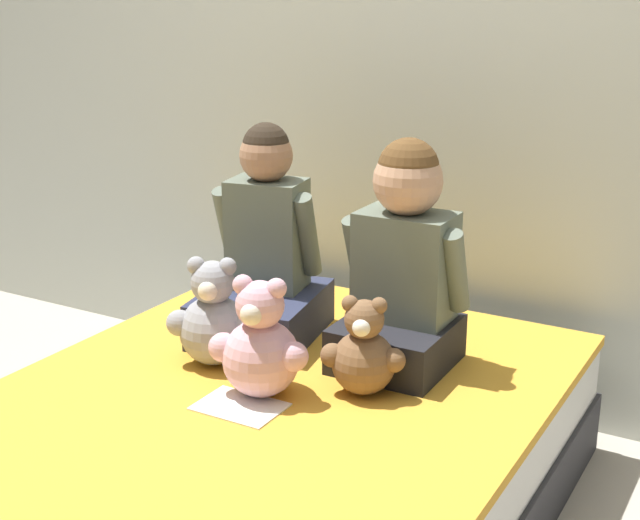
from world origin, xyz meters
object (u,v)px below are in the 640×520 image
object	(u,v)px
bed	(247,477)
sign_card	(241,406)
child_on_left	(264,258)
child_on_right	(403,264)
teddy_bear_held_by_left_child	(214,320)
teddy_bear_between_children	(260,346)
teddy_bear_held_by_right_child	(364,353)

from	to	relation	value
bed	sign_card	distance (m)	0.19
bed	child_on_left	distance (m)	0.66
child_on_right	teddy_bear_held_by_left_child	distance (m)	0.53
teddy_bear_between_children	bed	bearing A→B (deg)	-96.06
child_on_right	teddy_bear_between_children	size ratio (longest dim) A/B	1.97
teddy_bear_between_children	teddy_bear_held_by_right_child	bearing A→B (deg)	20.42
child_on_left	teddy_bear_held_by_left_child	bearing A→B (deg)	-98.91
child_on_right	teddy_bear_held_by_left_child	bearing A→B (deg)	-149.28
child_on_left	child_on_right	xyz separation A→B (m)	(0.44, 0.00, 0.05)
teddy_bear_held_by_left_child	teddy_bear_held_by_right_child	xyz separation A→B (m)	(0.44, 0.04, -0.02)
teddy_bear_between_children	sign_card	world-z (taller)	teddy_bear_between_children
teddy_bear_held_by_right_child	teddy_bear_between_children	distance (m)	0.26
teddy_bear_held_by_right_child	sign_card	xyz separation A→B (m)	(-0.22, -0.22, -0.11)
teddy_bear_held_by_left_child	teddy_bear_between_children	xyz separation A→B (m)	(0.22, -0.10, 0.00)
bed	teddy_bear_held_by_right_child	bearing A→B (deg)	46.96
child_on_left	teddy_bear_held_by_right_child	bearing A→B (deg)	-37.28
bed	child_on_left	xyz separation A→B (m)	(-0.23, 0.45, 0.42)
child_on_right	teddy_bear_between_children	world-z (taller)	child_on_right
child_on_left	teddy_bear_between_children	size ratio (longest dim) A/B	1.98
teddy_bear_between_children	teddy_bear_held_by_left_child	bearing A→B (deg)	143.53
bed	child_on_right	world-z (taller)	child_on_right
child_on_left	child_on_right	size ratio (longest dim) A/B	1.01
child_on_left	sign_card	distance (m)	0.55
bed	teddy_bear_between_children	size ratio (longest dim) A/B	5.93
child_on_left	teddy_bear_held_by_right_child	distance (m)	0.51
teddy_bear_held_by_left_child	teddy_bear_held_by_right_child	size ratio (longest dim) A/B	1.17
bed	teddy_bear_held_by_left_child	bearing A→B (deg)	140.32
teddy_bear_held_by_left_child	child_on_right	bearing A→B (deg)	8.62
child_on_left	teddy_bear_between_children	xyz separation A→B (m)	(0.22, -0.36, -0.10)
child_on_right	teddy_bear_held_by_right_child	xyz separation A→B (m)	(0.00, -0.23, -0.17)
teddy_bear_held_by_right_child	teddy_bear_between_children	size ratio (longest dim) A/B	0.82
child_on_right	teddy_bear_between_children	bearing A→B (deg)	-121.36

